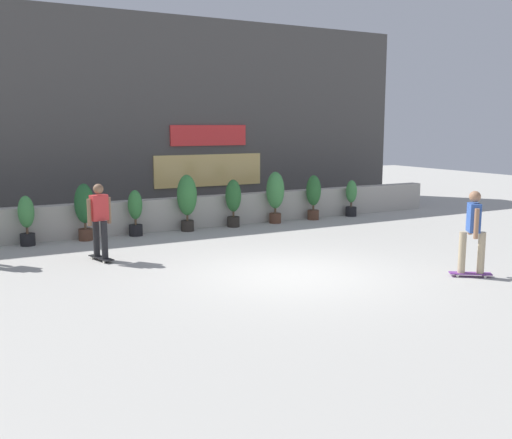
{
  "coord_description": "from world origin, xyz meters",
  "views": [
    {
      "loc": [
        -6.07,
        -9.66,
        2.94
      ],
      "look_at": [
        0.0,
        1.5,
        0.9
      ],
      "focal_mm": 41.23,
      "sensor_mm": 36.0,
      "label": 1
    }
  ],
  "objects_px": {
    "potted_plant_3": "(135,211)",
    "potted_plant_4": "(187,198)",
    "potted_plant_6": "(275,193)",
    "skater_foreground": "(473,230)",
    "potted_plant_2": "(84,208)",
    "potted_plant_7": "(314,194)",
    "skater_far_right": "(99,218)",
    "potted_plant_1": "(26,219)",
    "potted_plant_5": "(233,200)",
    "potted_plant_8": "(351,197)"
  },
  "relations": [
    {
      "from": "potted_plant_3",
      "to": "potted_plant_4",
      "type": "xyz_separation_m",
      "value": [
        1.49,
        -0.0,
        0.26
      ]
    },
    {
      "from": "potted_plant_6",
      "to": "skater_foreground",
      "type": "bearing_deg",
      "value": -89.04
    },
    {
      "from": "potted_plant_6",
      "to": "potted_plant_2",
      "type": "bearing_deg",
      "value": -180.0
    },
    {
      "from": "potted_plant_4",
      "to": "potted_plant_7",
      "type": "bearing_deg",
      "value": -0.0
    },
    {
      "from": "potted_plant_4",
      "to": "skater_foreground",
      "type": "relative_size",
      "value": 0.94
    },
    {
      "from": "potted_plant_7",
      "to": "skater_foreground",
      "type": "xyz_separation_m",
      "value": [
        -1.27,
        -7.37,
        0.14
      ]
    },
    {
      "from": "potted_plant_2",
      "to": "skater_far_right",
      "type": "xyz_separation_m",
      "value": [
        -0.23,
        -2.51,
        0.09
      ]
    },
    {
      "from": "potted_plant_7",
      "to": "skater_far_right",
      "type": "height_order",
      "value": "skater_far_right"
    },
    {
      "from": "potted_plant_1",
      "to": "skater_foreground",
      "type": "bearing_deg",
      "value": -45.62
    },
    {
      "from": "skater_far_right",
      "to": "potted_plant_1",
      "type": "bearing_deg",
      "value": 115.22
    },
    {
      "from": "potted_plant_2",
      "to": "skater_foreground",
      "type": "relative_size",
      "value": 0.87
    },
    {
      "from": "potted_plant_5",
      "to": "potted_plant_6",
      "type": "distance_m",
      "value": 1.42
    },
    {
      "from": "potted_plant_2",
      "to": "potted_plant_3",
      "type": "relative_size",
      "value": 1.19
    },
    {
      "from": "potted_plant_1",
      "to": "potted_plant_2",
      "type": "bearing_deg",
      "value": -0.0
    },
    {
      "from": "skater_foreground",
      "to": "potted_plant_8",
      "type": "bearing_deg",
      "value": 69.52
    },
    {
      "from": "potted_plant_1",
      "to": "potted_plant_6",
      "type": "xyz_separation_m",
      "value": [
        7.09,
        0.0,
        0.24
      ]
    },
    {
      "from": "potted_plant_3",
      "to": "potted_plant_5",
      "type": "bearing_deg",
      "value": -0.0
    },
    {
      "from": "potted_plant_4",
      "to": "potted_plant_7",
      "type": "xyz_separation_m",
      "value": [
        4.25,
        -0.0,
        -0.13
      ]
    },
    {
      "from": "potted_plant_3",
      "to": "skater_foreground",
      "type": "height_order",
      "value": "skater_foreground"
    },
    {
      "from": "potted_plant_1",
      "to": "potted_plant_7",
      "type": "bearing_deg",
      "value": -0.0
    },
    {
      "from": "potted_plant_6",
      "to": "potted_plant_8",
      "type": "relative_size",
      "value": 1.32
    },
    {
      "from": "potted_plant_3",
      "to": "potted_plant_6",
      "type": "xyz_separation_m",
      "value": [
        4.35,
        -0.0,
        0.25
      ]
    },
    {
      "from": "potted_plant_7",
      "to": "skater_far_right",
      "type": "bearing_deg",
      "value": -161.01
    },
    {
      "from": "potted_plant_2",
      "to": "skater_far_right",
      "type": "height_order",
      "value": "skater_far_right"
    },
    {
      "from": "potted_plant_2",
      "to": "potted_plant_7",
      "type": "height_order",
      "value": "potted_plant_2"
    },
    {
      "from": "potted_plant_1",
      "to": "potted_plant_7",
      "type": "xyz_separation_m",
      "value": [
        8.48,
        -0.0,
        0.13
      ]
    },
    {
      "from": "potted_plant_1",
      "to": "potted_plant_6",
      "type": "relative_size",
      "value": 0.8
    },
    {
      "from": "potted_plant_7",
      "to": "potted_plant_8",
      "type": "relative_size",
      "value": 1.19
    },
    {
      "from": "potted_plant_8",
      "to": "skater_far_right",
      "type": "relative_size",
      "value": 0.7
    },
    {
      "from": "potted_plant_3",
      "to": "skater_foreground",
      "type": "bearing_deg",
      "value": -58.76
    },
    {
      "from": "potted_plant_2",
      "to": "potted_plant_5",
      "type": "height_order",
      "value": "potted_plant_2"
    },
    {
      "from": "potted_plant_4",
      "to": "potted_plant_8",
      "type": "distance_m",
      "value": 5.75
    },
    {
      "from": "potted_plant_8",
      "to": "skater_far_right",
      "type": "distance_m",
      "value": 9.14
    },
    {
      "from": "skater_foreground",
      "to": "skater_far_right",
      "type": "relative_size",
      "value": 1.0
    },
    {
      "from": "potted_plant_3",
      "to": "potted_plant_6",
      "type": "distance_m",
      "value": 4.36
    },
    {
      "from": "potted_plant_3",
      "to": "skater_far_right",
      "type": "distance_m",
      "value": 2.97
    },
    {
      "from": "potted_plant_5",
      "to": "potted_plant_8",
      "type": "height_order",
      "value": "potted_plant_5"
    },
    {
      "from": "potted_plant_6",
      "to": "potted_plant_7",
      "type": "relative_size",
      "value": 1.11
    },
    {
      "from": "potted_plant_3",
      "to": "potted_plant_8",
      "type": "bearing_deg",
      "value": -0.0
    },
    {
      "from": "potted_plant_5",
      "to": "skater_far_right",
      "type": "height_order",
      "value": "skater_far_right"
    },
    {
      "from": "potted_plant_8",
      "to": "potted_plant_1",
      "type": "bearing_deg",
      "value": 180.0
    },
    {
      "from": "potted_plant_7",
      "to": "potted_plant_1",
      "type": "bearing_deg",
      "value": 180.0
    },
    {
      "from": "potted_plant_5",
      "to": "skater_foreground",
      "type": "height_order",
      "value": "skater_foreground"
    },
    {
      "from": "potted_plant_7",
      "to": "potted_plant_4",
      "type": "bearing_deg",
      "value": 180.0
    },
    {
      "from": "potted_plant_3",
      "to": "potted_plant_8",
      "type": "distance_m",
      "value": 7.23
    },
    {
      "from": "potted_plant_2",
      "to": "potted_plant_8",
      "type": "bearing_deg",
      "value": 0.0
    },
    {
      "from": "potted_plant_1",
      "to": "skater_far_right",
      "type": "relative_size",
      "value": 0.73
    },
    {
      "from": "potted_plant_4",
      "to": "potted_plant_7",
      "type": "height_order",
      "value": "potted_plant_4"
    },
    {
      "from": "potted_plant_2",
      "to": "potted_plant_8",
      "type": "distance_m",
      "value": 8.56
    },
    {
      "from": "skater_foreground",
      "to": "potted_plant_2",
      "type": "bearing_deg",
      "value": 128.21
    }
  ]
}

